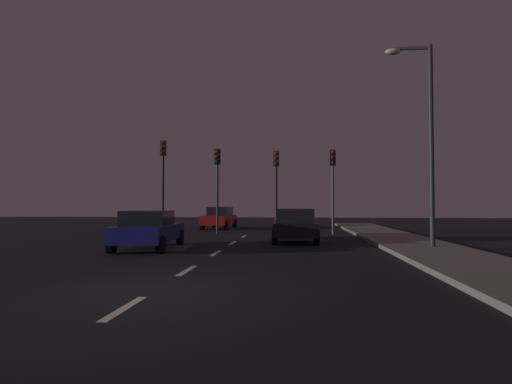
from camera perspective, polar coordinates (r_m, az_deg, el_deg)
ground_plane at (r=14.99m, az=-5.17°, el=-8.24°), size 80.00×80.00×0.00m
sidewalk_curb_right at (r=15.46m, az=23.57°, el=-7.62°), size 3.00×40.00×0.15m
lane_stripe_nearest at (r=7.21m, az=-17.90°, el=-15.17°), size 0.16×1.60×0.01m
lane_stripe_second at (r=10.74m, az=-9.64°, el=-10.76°), size 0.16×1.60×0.01m
lane_stripe_third at (r=14.41m, az=-5.62°, el=-8.48°), size 0.16×1.60×0.01m
lane_stripe_fourth at (r=18.13m, az=-3.26°, el=-7.11°), size 0.16×1.60×0.01m
lane_stripe_fifth at (r=21.88m, az=-1.72°, el=-6.20°), size 0.16×1.60×0.01m
traffic_signal_far_left at (r=24.87m, az=-12.87°, el=3.16°), size 0.32×0.38×5.50m
traffic_signal_center_left at (r=24.00m, az=-5.42°, el=2.48°), size 0.32×0.38×4.96m
traffic_signal_center_right at (r=23.58m, az=2.84°, el=2.31°), size 0.32×0.38×4.80m
traffic_signal_far_right at (r=23.65m, az=10.67°, el=2.36°), size 0.32×0.38×4.83m
car_stopped_ahead at (r=18.90m, az=5.40°, el=-4.59°), size 2.10×4.47×1.50m
car_adjacent_lane at (r=16.18m, az=-14.74°, el=-5.06°), size 2.19×4.34×1.46m
car_oncoming_far at (r=29.09m, az=-5.12°, el=-3.59°), size 1.98×4.35×1.53m
street_lamp_right at (r=16.62m, az=22.46°, el=8.33°), size 1.74×0.36×7.67m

